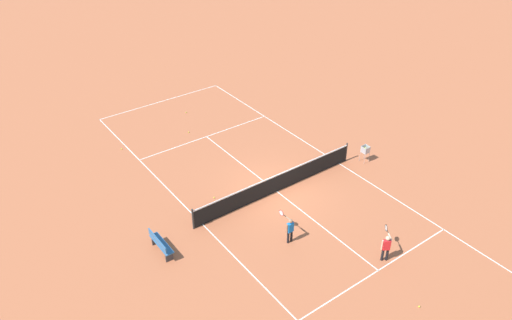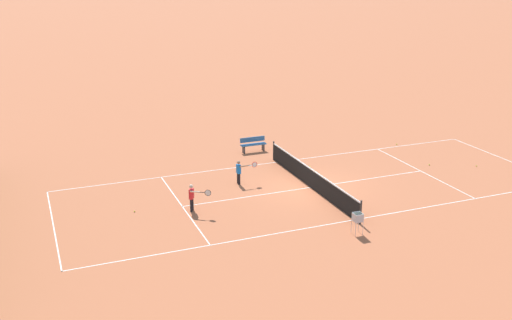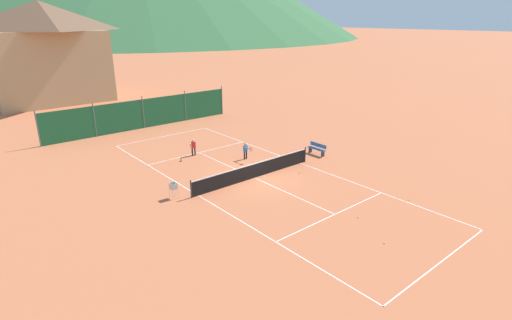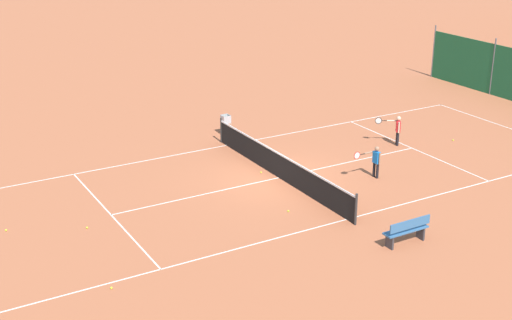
{
  "view_description": "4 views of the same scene",
  "coord_description": "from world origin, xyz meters",
  "px_view_note": "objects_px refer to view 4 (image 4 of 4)",
  "views": [
    {
      "loc": [
        12.07,
        14.82,
        14.19
      ],
      "look_at": [
        0.51,
        -0.97,
        1.47
      ],
      "focal_mm": 35.0,
      "sensor_mm": 36.0,
      "label": 1
    },
    {
      "loc": [
        -24.11,
        12.48,
        10.46
      ],
      "look_at": [
        1.95,
        2.08,
        1.05
      ],
      "focal_mm": 42.0,
      "sensor_mm": 36.0,
      "label": 2
    },
    {
      "loc": [
        -14.75,
        -17.71,
        9.47
      ],
      "look_at": [
        -0.0,
        -0.16,
        1.22
      ],
      "focal_mm": 28.0,
      "sensor_mm": 36.0,
      "label": 3
    },
    {
      "loc": [
        20.48,
        -12.84,
        9.81
      ],
      "look_at": [
        0.14,
        -1.05,
        0.94
      ],
      "focal_mm": 50.0,
      "sensor_mm": 36.0,
      "label": 4
    }
  ],
  "objects_px": {
    "ball_hopper": "(226,120)",
    "courtside_bench": "(407,230)",
    "tennis_ball_service_box": "(111,288)",
    "tennis_ball_by_net_right": "(6,230)",
    "player_near_baseline": "(375,160)",
    "tennis_ball_near_corner": "(453,140)",
    "tennis_ball_far_corner": "(261,172)",
    "tennis_ball_mid_court": "(288,211)",
    "tennis_net": "(279,165)",
    "tennis_ball_by_net_left": "(87,228)",
    "player_near_service": "(397,128)"
  },
  "relations": [
    {
      "from": "tennis_ball_far_corner",
      "to": "tennis_ball_by_net_left",
      "type": "relative_size",
      "value": 1.0
    },
    {
      "from": "ball_hopper",
      "to": "courtside_bench",
      "type": "xyz_separation_m",
      "value": [
        11.65,
        -0.1,
        -0.21
      ]
    },
    {
      "from": "tennis_ball_service_box",
      "to": "ball_hopper",
      "type": "relative_size",
      "value": 0.07
    },
    {
      "from": "tennis_ball_by_net_right",
      "to": "ball_hopper",
      "type": "xyz_separation_m",
      "value": [
        -4.8,
        10.2,
        0.63
      ]
    },
    {
      "from": "player_near_service",
      "to": "tennis_ball_mid_court",
      "type": "height_order",
      "value": "player_near_service"
    },
    {
      "from": "tennis_ball_by_net_right",
      "to": "tennis_ball_mid_court",
      "type": "relative_size",
      "value": 1.0
    },
    {
      "from": "courtside_bench",
      "to": "player_near_service",
      "type": "bearing_deg",
      "value": 141.37
    },
    {
      "from": "tennis_ball_far_corner",
      "to": "courtside_bench",
      "type": "height_order",
      "value": "courtside_bench"
    },
    {
      "from": "tennis_ball_by_net_left",
      "to": "tennis_ball_mid_court",
      "type": "bearing_deg",
      "value": 70.95
    },
    {
      "from": "tennis_ball_service_box",
      "to": "tennis_ball_by_net_right",
      "type": "bearing_deg",
      "value": -161.3
    },
    {
      "from": "ball_hopper",
      "to": "tennis_net",
      "type": "bearing_deg",
      "value": -6.5
    },
    {
      "from": "player_near_baseline",
      "to": "player_near_service",
      "type": "bearing_deg",
      "value": 127.9
    },
    {
      "from": "tennis_ball_near_corner",
      "to": "courtside_bench",
      "type": "relative_size",
      "value": 0.04
    },
    {
      "from": "tennis_ball_mid_court",
      "to": "ball_hopper",
      "type": "xyz_separation_m",
      "value": [
        -7.99,
        1.91,
        0.63
      ]
    },
    {
      "from": "player_near_baseline",
      "to": "tennis_ball_far_corner",
      "type": "bearing_deg",
      "value": -125.99
    },
    {
      "from": "tennis_net",
      "to": "tennis_ball_mid_court",
      "type": "distance_m",
      "value": 3.02
    },
    {
      "from": "player_near_service",
      "to": "tennis_ball_far_corner",
      "type": "xyz_separation_m",
      "value": [
        -0.06,
        -6.43,
        -0.69
      ]
    },
    {
      "from": "tennis_ball_mid_court",
      "to": "tennis_ball_by_net_left",
      "type": "bearing_deg",
      "value": -109.05
    },
    {
      "from": "tennis_ball_by_net_left",
      "to": "tennis_ball_near_corner",
      "type": "xyz_separation_m",
      "value": [
        -0.41,
        15.88,
        0.0
      ]
    },
    {
      "from": "tennis_ball_far_corner",
      "to": "tennis_ball_by_net_right",
      "type": "height_order",
      "value": "same"
    },
    {
      "from": "tennis_ball_far_corner",
      "to": "tennis_ball_by_net_left",
      "type": "xyz_separation_m",
      "value": [
        1.3,
        -7.04,
        0.0
      ]
    },
    {
      "from": "tennis_ball_far_corner",
      "to": "tennis_ball_mid_court",
      "type": "distance_m",
      "value": 3.53
    },
    {
      "from": "player_near_service",
      "to": "courtside_bench",
      "type": "distance_m",
      "value": 8.96
    },
    {
      "from": "player_near_service",
      "to": "tennis_ball_by_net_right",
      "type": "height_order",
      "value": "player_near_service"
    },
    {
      "from": "player_near_baseline",
      "to": "tennis_ball_near_corner",
      "type": "distance_m",
      "value": 5.73
    },
    {
      "from": "tennis_ball_far_corner",
      "to": "player_near_baseline",
      "type": "bearing_deg",
      "value": 54.01
    },
    {
      "from": "player_near_service",
      "to": "tennis_ball_far_corner",
      "type": "height_order",
      "value": "player_near_service"
    },
    {
      "from": "tennis_ball_far_corner",
      "to": "tennis_net",
      "type": "bearing_deg",
      "value": 25.31
    },
    {
      "from": "player_near_service",
      "to": "ball_hopper",
      "type": "bearing_deg",
      "value": -130.25
    },
    {
      "from": "tennis_ball_near_corner",
      "to": "tennis_ball_by_net_left",
      "type": "bearing_deg",
      "value": -88.53
    },
    {
      "from": "tennis_ball_service_box",
      "to": "tennis_ball_near_corner",
      "type": "distance_m",
      "value": 16.98
    },
    {
      "from": "tennis_ball_far_corner",
      "to": "tennis_ball_by_net_left",
      "type": "distance_m",
      "value": 7.16
    },
    {
      "from": "player_near_baseline",
      "to": "tennis_ball_service_box",
      "type": "xyz_separation_m",
      "value": [
        2.68,
        -10.97,
        -0.67
      ]
    },
    {
      "from": "player_near_service",
      "to": "tennis_ball_near_corner",
      "type": "relative_size",
      "value": 18.71
    },
    {
      "from": "player_near_baseline",
      "to": "tennis_ball_far_corner",
      "type": "xyz_separation_m",
      "value": [
        -2.45,
        -3.37,
        -0.67
      ]
    },
    {
      "from": "tennis_ball_far_corner",
      "to": "tennis_ball_by_net_right",
      "type": "bearing_deg",
      "value": -88.67
    },
    {
      "from": "ball_hopper",
      "to": "player_near_service",
      "type": "bearing_deg",
      "value": 49.75
    },
    {
      "from": "tennis_ball_far_corner",
      "to": "courtside_bench",
      "type": "relative_size",
      "value": 0.04
    },
    {
      "from": "tennis_ball_by_net_left",
      "to": "tennis_ball_near_corner",
      "type": "distance_m",
      "value": 15.89
    },
    {
      "from": "tennis_ball_by_net_left",
      "to": "courtside_bench",
      "type": "relative_size",
      "value": 0.04
    },
    {
      "from": "tennis_ball_by_net_right",
      "to": "tennis_net",
      "type": "bearing_deg",
      "value": 87.03
    },
    {
      "from": "player_near_baseline",
      "to": "ball_hopper",
      "type": "relative_size",
      "value": 1.35
    },
    {
      "from": "tennis_ball_far_corner",
      "to": "ball_hopper",
      "type": "relative_size",
      "value": 0.07
    },
    {
      "from": "tennis_ball_near_corner",
      "to": "ball_hopper",
      "type": "height_order",
      "value": "ball_hopper"
    },
    {
      "from": "tennis_net",
      "to": "tennis_ball_far_corner",
      "type": "relative_size",
      "value": 139.09
    },
    {
      "from": "player_near_service",
      "to": "player_near_baseline",
      "type": "height_order",
      "value": "player_near_service"
    },
    {
      "from": "tennis_ball_by_net_right",
      "to": "tennis_ball_near_corner",
      "type": "height_order",
      "value": "same"
    },
    {
      "from": "tennis_ball_by_net_left",
      "to": "tennis_ball_mid_court",
      "type": "height_order",
      "value": "same"
    },
    {
      "from": "tennis_net",
      "to": "tennis_ball_by_net_left",
      "type": "distance_m",
      "value": 7.42
    },
    {
      "from": "tennis_ball_mid_court",
      "to": "courtside_bench",
      "type": "distance_m",
      "value": 4.1
    }
  ]
}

